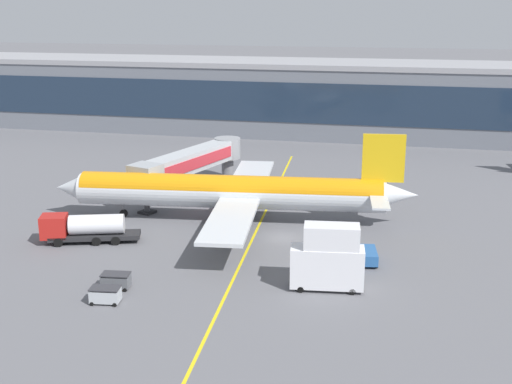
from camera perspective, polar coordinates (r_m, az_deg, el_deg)
ground_plane at (r=76.77m, az=2.31°, el=-3.89°), size 700.00×700.00×0.00m
apron_lead_in_line at (r=79.28m, az=0.07°, el=-3.23°), size 5.75×79.83×0.01m
terminal_building at (r=140.05m, az=0.06°, el=8.21°), size 222.32×19.08×14.69m
main_airliner at (r=81.32m, az=-2.05°, el=0.03°), size 44.66×35.63×11.26m
jet_bridge at (r=93.22m, az=-5.42°, el=2.67°), size 9.79×22.55×6.47m
fuel_tanker at (r=77.03m, az=-14.48°, el=-2.96°), size 11.05×5.68×3.25m
pushback_tug at (r=69.93m, az=9.31°, el=-5.37°), size 2.89×4.12×1.40m
catering_lift at (r=62.60m, az=6.20°, el=-5.64°), size 7.04×3.27×6.30m
baggage_cart_0 at (r=61.79m, az=-12.74°, el=-8.55°), size 2.83×1.92×1.48m
baggage_cart_1 at (r=64.58m, az=-11.87°, el=-7.40°), size 2.83×1.92×1.48m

